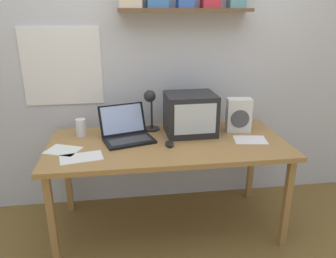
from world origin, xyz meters
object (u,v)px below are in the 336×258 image
at_px(laptop, 126,131).
at_px(juice_glass, 81,128).
at_px(space_heater, 239,115).
at_px(printed_handout, 250,140).
at_px(open_notebook, 63,150).
at_px(loose_paper_near_monitor, 81,157).
at_px(corner_desk, 168,149).
at_px(desk_lamp, 150,104).
at_px(crt_monitor, 190,114).
at_px(computer_mouse, 169,144).

bearing_deg(laptop, juice_glass, 146.73).
relative_size(space_heater, printed_handout, 1.02).
bearing_deg(open_notebook, printed_handout, 0.42).
height_order(juice_glass, open_notebook, juice_glass).
bearing_deg(open_notebook, space_heater, 9.22).
xyz_separation_m(juice_glass, loose_paper_near_monitor, (0.04, -0.41, -0.06)).
distance_m(open_notebook, printed_handout, 1.34).
relative_size(loose_paper_near_monitor, printed_handout, 1.14).
xyz_separation_m(juice_glass, space_heater, (1.22, -0.06, 0.07)).
height_order(corner_desk, printed_handout, printed_handout).
xyz_separation_m(desk_lamp, juice_glass, (-0.53, -0.03, -0.16)).
bearing_deg(crt_monitor, open_notebook, -168.28).
bearing_deg(desk_lamp, juice_glass, -158.96).
distance_m(corner_desk, desk_lamp, 0.38).
bearing_deg(space_heater, printed_handout, -74.34).
distance_m(laptop, desk_lamp, 0.28).
height_order(desk_lamp, space_heater, desk_lamp).
distance_m(juice_glass, open_notebook, 0.30).
bearing_deg(space_heater, corner_desk, -156.78).
bearing_deg(laptop, computer_mouse, -47.35).
bearing_deg(open_notebook, desk_lamp, 25.44).
bearing_deg(laptop, corner_desk, -36.16).
relative_size(crt_monitor, computer_mouse, 3.57).
bearing_deg(laptop, space_heater, -13.02).
distance_m(laptop, open_notebook, 0.47).
distance_m(loose_paper_near_monitor, open_notebook, 0.19).
relative_size(crt_monitor, open_notebook, 1.42).
xyz_separation_m(desk_lamp, loose_paper_near_monitor, (-0.49, -0.44, -0.22)).
xyz_separation_m(corner_desk, juice_glass, (-0.64, 0.22, 0.12)).
distance_m(corner_desk, space_heater, 0.63).
bearing_deg(crt_monitor, juice_glass, 174.73).
bearing_deg(space_heater, juice_glass, -174.57).
height_order(laptop, open_notebook, laptop).
relative_size(open_notebook, printed_handout, 1.04).
distance_m(crt_monitor, juice_glass, 0.84).
distance_m(crt_monitor, open_notebook, 0.97).
height_order(space_heater, loose_paper_near_monitor, space_heater).
bearing_deg(juice_glass, crt_monitor, -3.80).
relative_size(juice_glass, computer_mouse, 1.24).
bearing_deg(computer_mouse, corner_desk, 90.23).
bearing_deg(space_heater, desk_lamp, -178.93).
height_order(laptop, computer_mouse, laptop).
relative_size(laptop, loose_paper_near_monitor, 1.43).
distance_m(juice_glass, space_heater, 1.22).
relative_size(computer_mouse, printed_handout, 0.41).
distance_m(juice_glass, computer_mouse, 0.70).
relative_size(corner_desk, open_notebook, 6.41).
bearing_deg(printed_handout, juice_glass, 168.06).
bearing_deg(space_heater, open_notebook, -162.54).
relative_size(computer_mouse, open_notebook, 0.40).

